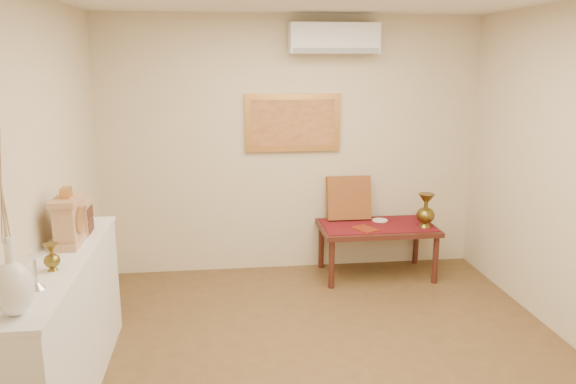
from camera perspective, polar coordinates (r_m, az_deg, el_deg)
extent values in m
plane|color=brown|center=(4.31, 4.51, -18.11)|extent=(4.50, 4.50, 0.00)
cube|color=beige|center=(5.97, 0.45, 4.70)|extent=(4.00, 0.02, 2.70)
cube|color=beige|center=(1.79, 20.45, -17.57)|extent=(4.00, 0.02, 2.70)
cube|color=beige|center=(3.91, -25.20, -1.21)|extent=(0.02, 4.50, 2.70)
cube|color=maroon|center=(5.96, 9.05, -3.34)|extent=(1.14, 0.59, 0.01)
cylinder|color=white|center=(6.10, 9.33, -2.85)|extent=(0.16, 0.16, 0.01)
cube|color=maroon|center=(5.78, 7.83, -3.72)|extent=(0.28, 0.31, 0.01)
cube|color=maroon|center=(6.07, 6.18, -0.59)|extent=(0.47, 0.20, 0.48)
cube|color=white|center=(4.15, -21.62, -12.94)|extent=(0.35, 2.00, 0.95)
cube|color=white|center=(3.96, -22.23, -6.55)|extent=(0.37, 2.02, 0.03)
cube|color=tan|center=(4.23, -21.24, -4.66)|extent=(0.16, 0.36, 0.05)
cube|color=tan|center=(4.19, -21.41, -2.71)|extent=(0.14, 0.30, 0.25)
cylinder|color=beige|center=(4.17, -20.41, -2.69)|extent=(0.01, 0.17, 0.17)
cylinder|color=#BC7E3C|center=(4.17, -20.34, -2.69)|extent=(0.01, 0.19, 0.19)
cube|color=tan|center=(4.15, -21.58, -0.78)|extent=(0.17, 0.34, 0.04)
cube|color=#BC7E3C|center=(4.14, -21.64, -0.04)|extent=(0.06, 0.11, 0.07)
cube|color=tan|center=(4.43, -20.38, -2.66)|extent=(0.15, 0.20, 0.22)
cube|color=#451C14|center=(4.42, -19.36, -3.26)|extent=(0.01, 0.17, 0.09)
cube|color=#451C14|center=(4.40, -19.46, -2.01)|extent=(0.01, 0.17, 0.09)
cube|color=tan|center=(4.40, -20.51, -1.13)|extent=(0.16, 0.21, 0.02)
cube|color=#451C14|center=(5.97, 9.04, -3.60)|extent=(1.20, 0.70, 0.05)
cylinder|color=#451C14|center=(5.66, 4.45, -7.35)|extent=(0.06, 0.06, 0.50)
cylinder|color=#451C14|center=(5.96, 14.75, -6.68)|extent=(0.06, 0.06, 0.50)
cylinder|color=#451C14|center=(6.20, 3.39, -5.48)|extent=(0.06, 0.06, 0.50)
cylinder|color=#451C14|center=(6.47, 12.87, -4.97)|extent=(0.06, 0.06, 0.50)
cube|color=#BC7E3C|center=(5.91, 0.49, 7.06)|extent=(1.00, 0.05, 0.60)
cube|color=#C27A43|center=(5.88, 0.52, 7.03)|extent=(0.88, 0.01, 0.48)
cube|color=silver|center=(5.84, 4.68, 15.29)|extent=(0.90, 0.24, 0.30)
cube|color=gray|center=(5.72, 4.91, 14.13)|extent=(0.86, 0.02, 0.05)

